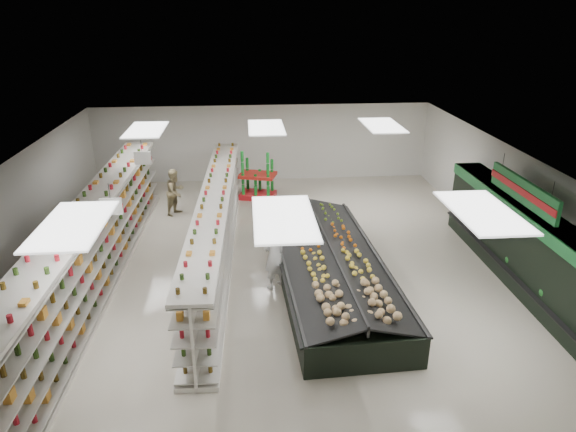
{
  "coord_description": "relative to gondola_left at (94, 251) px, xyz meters",
  "views": [
    {
      "loc": [
        -0.68,
        -13.18,
        7.0
      ],
      "look_at": [
        0.49,
        0.98,
        1.14
      ],
      "focal_mm": 32.0,
      "sensor_mm": 36.0,
      "label": 1
    }
  ],
  "objects": [
    {
      "name": "gondola_center",
      "position": [
        3.12,
        1.43,
        -0.13
      ],
      "size": [
        1.22,
        11.62,
        2.01
      ],
      "rotation": [
        0.0,
        0.0,
        -0.03
      ],
      "color": "white",
      "rests_on": "floor"
    },
    {
      "name": "produce_island",
      "position": [
        6.18,
        -0.32,
        -0.54
      ],
      "size": [
        3.09,
        7.69,
        1.13
      ],
      "rotation": [
        0.0,
        0.0,
        0.05
      ],
      "color": "black",
      "rests_on": "floor"
    },
    {
      "name": "soda_endcap",
      "position": [
        4.45,
        6.5,
        -0.2
      ],
      "size": [
        1.58,
        1.28,
        1.76
      ],
      "rotation": [
        0.0,
        0.0,
        -0.28
      ],
      "color": "red",
      "rests_on": "floor"
    },
    {
      "name": "wall_right",
      "position": [
        11.75,
        0.79,
        0.55
      ],
      "size": [
        0.02,
        16.0,
        3.2
      ],
      "primitive_type": "cube",
      "color": "silver",
      "rests_on": "floor"
    },
    {
      "name": "wall_back",
      "position": [
        4.75,
        8.79,
        0.55
      ],
      "size": [
        14.0,
        0.02,
        3.2
      ],
      "primitive_type": "cube",
      "color": "silver",
      "rests_on": "floor"
    },
    {
      "name": "shopper_main",
      "position": [
        4.7,
        -0.4,
        -0.11
      ],
      "size": [
        0.82,
        0.78,
        1.88
      ],
      "primitive_type": "imported",
      "rotation": [
        0.0,
        0.0,
        3.83
      ],
      "color": "silver",
      "rests_on": "floor"
    },
    {
      "name": "shopper_background",
      "position": [
        1.49,
        5.08,
        -0.21
      ],
      "size": [
        0.86,
        0.96,
        1.68
      ],
      "primitive_type": "imported",
      "rotation": [
        0.0,
        0.0,
        1.01
      ],
      "color": "tan",
      "rests_on": "floor"
    },
    {
      "name": "wall_left",
      "position": [
        -2.25,
        0.79,
        0.55
      ],
      "size": [
        0.02,
        16.0,
        3.2
      ],
      "primitive_type": "cube",
      "color": "silver",
      "rests_on": "floor"
    },
    {
      "name": "aisle_sign_far",
      "position": [
        0.95,
        2.79,
        1.7
      ],
      "size": [
        0.52,
        0.06,
        0.75
      ],
      "color": "white",
      "rests_on": "ceiling"
    },
    {
      "name": "aisle_sign_near",
      "position": [
        0.95,
        -1.21,
        1.7
      ],
      "size": [
        0.52,
        0.06,
        0.75
      ],
      "color": "white",
      "rests_on": "ceiling"
    },
    {
      "name": "floor",
      "position": [
        4.75,
        0.79,
        -1.05
      ],
      "size": [
        16.0,
        16.0,
        0.0
      ],
      "primitive_type": "plane",
      "color": "beige",
      "rests_on": "ground"
    },
    {
      "name": "gondola_left",
      "position": [
        0.0,
        0.0,
        0.0
      ],
      "size": [
        1.21,
        13.22,
        2.29
      ],
      "rotation": [
        0.0,
        0.0,
        -0.02
      ],
      "color": "white",
      "rests_on": "floor"
    },
    {
      "name": "ceiling",
      "position": [
        4.75,
        0.79,
        2.15
      ],
      "size": [
        14.0,
        16.0,
        0.02
      ],
      "primitive_type": "cube",
      "color": "white",
      "rests_on": "wall_back"
    },
    {
      "name": "produce_wall_case",
      "position": [
        11.28,
        -0.71,
        0.19
      ],
      "size": [
        0.93,
        8.0,
        2.2
      ],
      "color": "black",
      "rests_on": "floor"
    },
    {
      "name": "hortifruti_banner",
      "position": [
        10.99,
        -0.71,
        1.6
      ],
      "size": [
        0.12,
        3.2,
        0.95
      ],
      "color": "#1E7134",
      "rests_on": "ceiling"
    }
  ]
}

